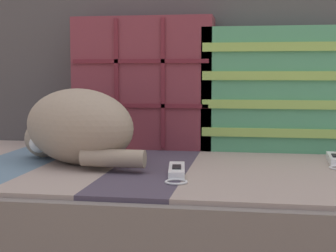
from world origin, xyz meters
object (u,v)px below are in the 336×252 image
(couch, at_px, (264,231))
(game_remote_far, at_px, (336,160))
(throw_pillow_quilted, at_px, (144,83))
(throw_pillow_striped, at_px, (272,89))
(game_remote_near, at_px, (177,171))
(sleeping_cat, at_px, (75,128))

(couch, distance_m, game_remote_far, 0.26)
(throw_pillow_quilted, bearing_deg, throw_pillow_striped, -0.07)
(game_remote_near, xyz_separation_m, game_remote_far, (0.38, 0.22, -0.00))
(throw_pillow_quilted, height_order, sleeping_cat, throw_pillow_quilted)
(sleeping_cat, distance_m, game_remote_near, 0.31)
(couch, bearing_deg, game_remote_far, 10.58)
(sleeping_cat, xyz_separation_m, game_remote_near, (0.28, -0.11, -0.08))
(game_remote_near, bearing_deg, couch, 43.21)
(game_remote_far, bearing_deg, couch, -169.42)
(throw_pillow_quilted, height_order, game_remote_near, throw_pillow_quilted)
(couch, xyz_separation_m, sleeping_cat, (-0.48, -0.08, 0.27))
(game_remote_near, bearing_deg, game_remote_far, 30.29)
(sleeping_cat, relative_size, game_remote_near, 2.04)
(throw_pillow_quilted, relative_size, throw_pillow_striped, 1.03)
(couch, height_order, throw_pillow_striped, throw_pillow_striped)
(throw_pillow_quilted, relative_size, game_remote_near, 2.23)
(throw_pillow_quilted, xyz_separation_m, game_remote_far, (0.55, -0.20, -0.19))
(throw_pillow_striped, distance_m, game_remote_far, 0.31)
(couch, distance_m, throw_pillow_quilted, 0.58)
(game_remote_far, bearing_deg, sleeping_cat, -170.14)
(game_remote_near, distance_m, game_remote_far, 0.44)
(couch, bearing_deg, throw_pillow_quilted, 147.11)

